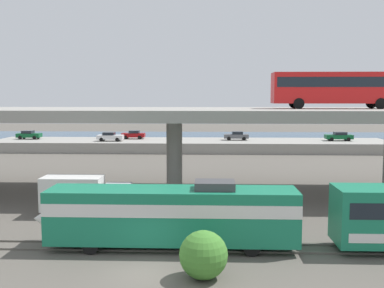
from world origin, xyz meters
name	(u,v)px	position (x,y,z in m)	size (l,w,h in m)	color
ground_plane	(145,273)	(0.00, 0.00, 0.00)	(260.00, 260.00, 0.00)	#565149
rail_strip_near	(153,251)	(0.00, 3.25, 0.06)	(110.00, 0.12, 0.12)	#59544C
rail_strip_far	(156,243)	(0.00, 4.75, 0.06)	(110.00, 0.12, 0.12)	#59544C
train_locomotive	(160,213)	(0.36, 4.00, 2.19)	(16.12, 3.04, 4.18)	#197A56
highway_overpass	(174,117)	(0.00, 20.00, 7.33)	(96.00, 12.86, 8.08)	gray
transit_bus_on_overpass	(336,87)	(15.28, 20.85, 10.15)	(12.00, 2.68, 3.40)	red
service_truck_west	(84,194)	(-6.43, 11.54, 1.64)	(6.80, 2.46, 3.04)	#B7B7BC
pier_parking_lot	(190,145)	(0.00, 55.00, 0.86)	(67.22, 11.15, 1.73)	gray
parked_car_0	(110,136)	(-13.41, 53.06, 2.50)	(4.30, 2.00, 1.50)	silver
parked_car_1	(29,135)	(-28.48, 56.07, 2.50)	(4.09, 1.96, 1.50)	#0C4C26
parked_car_2	(339,136)	(25.24, 55.12, 2.50)	(4.52, 1.93, 1.50)	#0C4C26
parked_car_3	(134,135)	(-10.12, 57.16, 2.50)	(4.05, 1.91, 1.50)	maroon
parked_car_4	(236,136)	(7.93, 55.62, 2.50)	(4.17, 1.86, 1.50)	#515459
harbor_water	(195,138)	(0.00, 78.00, 0.00)	(140.00, 36.00, 0.01)	navy
shrub_right	(203,255)	(3.08, -0.68, 1.25)	(2.49, 2.49, 2.49)	#42832F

